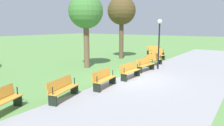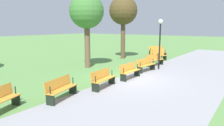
{
  "view_description": "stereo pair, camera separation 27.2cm",
  "coord_description": "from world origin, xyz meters",
  "px_view_note": "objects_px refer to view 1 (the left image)",
  "views": [
    {
      "loc": [
        10.45,
        5.83,
        3.03
      ],
      "look_at": [
        -0.0,
        -1.34,
        0.8
      ],
      "focal_mm": 33.34,
      "sensor_mm": 36.0,
      "label": 1
    },
    {
      "loc": [
        10.3,
        6.05,
        3.03
      ],
      "look_at": [
        -0.0,
        -1.34,
        0.8
      ],
      "focal_mm": 33.34,
      "sensor_mm": 36.0,
      "label": 2
    }
  ],
  "objects_px": {
    "tree_1": "(122,11)",
    "lamp_post": "(159,34)",
    "bench_4": "(145,64)",
    "bench_7": "(63,88)",
    "bench_2": "(157,56)",
    "tree_2": "(86,12)",
    "bench_1": "(156,52)",
    "bench_6": "(104,78)",
    "bench_8": "(0,101)",
    "bench_0": "(154,50)",
    "bench_3": "(153,59)",
    "bench_5": "(130,71)"
  },
  "relations": [
    {
      "from": "bench_6",
      "to": "bench_8",
      "type": "bearing_deg",
      "value": -19.72
    },
    {
      "from": "bench_3",
      "to": "bench_4",
      "type": "height_order",
      "value": "same"
    },
    {
      "from": "bench_2",
      "to": "bench_8",
      "type": "distance_m",
      "value": 13.97
    },
    {
      "from": "bench_1",
      "to": "bench_2",
      "type": "relative_size",
      "value": 0.98
    },
    {
      "from": "bench_1",
      "to": "bench_6",
      "type": "distance_m",
      "value": 11.71
    },
    {
      "from": "bench_0",
      "to": "tree_1",
      "type": "xyz_separation_m",
      "value": [
        4.83,
        -1.28,
        3.93
      ]
    },
    {
      "from": "bench_0",
      "to": "bench_8",
      "type": "bearing_deg",
      "value": 39.56
    },
    {
      "from": "bench_0",
      "to": "bench_4",
      "type": "height_order",
      "value": "same"
    },
    {
      "from": "lamp_post",
      "to": "bench_2",
      "type": "bearing_deg",
      "value": -155.99
    },
    {
      "from": "bench_7",
      "to": "bench_0",
      "type": "bearing_deg",
      "value": 176.64
    },
    {
      "from": "bench_1",
      "to": "bench_6",
      "type": "relative_size",
      "value": 0.99
    },
    {
      "from": "bench_6",
      "to": "lamp_post",
      "type": "relative_size",
      "value": 0.49
    },
    {
      "from": "bench_4",
      "to": "bench_7",
      "type": "distance_m",
      "value": 7.09
    },
    {
      "from": "bench_2",
      "to": "tree_2",
      "type": "bearing_deg",
      "value": -7.7
    },
    {
      "from": "bench_0",
      "to": "bench_6",
      "type": "distance_m",
      "value": 13.97
    },
    {
      "from": "bench_1",
      "to": "lamp_post",
      "type": "xyz_separation_m",
      "value": [
        5.64,
        2.47,
        2.03
      ]
    },
    {
      "from": "bench_0",
      "to": "bench_2",
      "type": "relative_size",
      "value": 0.96
    },
    {
      "from": "bench_4",
      "to": "bench_5",
      "type": "height_order",
      "value": "same"
    },
    {
      "from": "bench_3",
      "to": "tree_2",
      "type": "distance_m",
      "value": 6.31
    },
    {
      "from": "bench_3",
      "to": "bench_6",
      "type": "distance_m",
      "value": 7.09
    },
    {
      "from": "bench_1",
      "to": "bench_5",
      "type": "relative_size",
      "value": 1.02
    },
    {
      "from": "bench_2",
      "to": "lamp_post",
      "type": "bearing_deg",
      "value": 43.81
    },
    {
      "from": "bench_0",
      "to": "bench_3",
      "type": "height_order",
      "value": "same"
    },
    {
      "from": "bench_0",
      "to": "bench_1",
      "type": "bearing_deg",
      "value": 62.54
    },
    {
      "from": "bench_6",
      "to": "tree_2",
      "type": "xyz_separation_m",
      "value": [
        -3.45,
        -4.15,
        3.57
      ]
    },
    {
      "from": "bench_4",
      "to": "lamp_post",
      "type": "relative_size",
      "value": 0.49
    },
    {
      "from": "bench_7",
      "to": "lamp_post",
      "type": "distance_m",
      "value": 8.53
    },
    {
      "from": "bench_4",
      "to": "bench_8",
      "type": "bearing_deg",
      "value": 0.04
    },
    {
      "from": "bench_4",
      "to": "tree_1",
      "type": "distance_m",
      "value": 7.18
    },
    {
      "from": "bench_6",
      "to": "bench_2",
      "type": "bearing_deg",
      "value": 179.96
    },
    {
      "from": "bench_4",
      "to": "bench_2",
      "type": "bearing_deg",
      "value": -160.28
    },
    {
      "from": "bench_6",
      "to": "bench_1",
      "type": "bearing_deg",
      "value": -176.76
    },
    {
      "from": "bench_3",
      "to": "bench_7",
      "type": "height_order",
      "value": "same"
    },
    {
      "from": "bench_2",
      "to": "tree_2",
      "type": "height_order",
      "value": "tree_2"
    },
    {
      "from": "lamp_post",
      "to": "tree_2",
      "type": "bearing_deg",
      "value": -62.08
    },
    {
      "from": "bench_2",
      "to": "bench_3",
      "type": "distance_m",
      "value": 2.37
    },
    {
      "from": "bench_5",
      "to": "lamp_post",
      "type": "height_order",
      "value": "lamp_post"
    },
    {
      "from": "bench_0",
      "to": "tree_2",
      "type": "height_order",
      "value": "tree_2"
    },
    {
      "from": "bench_3",
      "to": "bench_8",
      "type": "bearing_deg",
      "value": 9.92
    },
    {
      "from": "bench_2",
      "to": "bench_6",
      "type": "bearing_deg",
      "value": 26.36
    },
    {
      "from": "bench_6",
      "to": "lamp_post",
      "type": "xyz_separation_m",
      "value": [
        -5.9,
        0.46,
        2.03
      ]
    },
    {
      "from": "bench_7",
      "to": "tree_2",
      "type": "bearing_deg",
      "value": -160.34
    },
    {
      "from": "tree_1",
      "to": "lamp_post",
      "type": "relative_size",
      "value": 1.64
    },
    {
      "from": "bench_6",
      "to": "bench_8",
      "type": "relative_size",
      "value": 0.99
    },
    {
      "from": "tree_2",
      "to": "bench_5",
      "type": "bearing_deg",
      "value": 75.8
    },
    {
      "from": "bench_3",
      "to": "tree_1",
      "type": "height_order",
      "value": "tree_1"
    },
    {
      "from": "lamp_post",
      "to": "bench_1",
      "type": "bearing_deg",
      "value": -156.39
    },
    {
      "from": "tree_1",
      "to": "tree_2",
      "type": "relative_size",
      "value": 1.08
    },
    {
      "from": "bench_3",
      "to": "bench_7",
      "type": "xyz_separation_m",
      "value": [
        9.42,
        0.0,
        0.0
      ]
    },
    {
      "from": "bench_4",
      "to": "bench_3",
      "type": "bearing_deg",
      "value": -163.56
    }
  ]
}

